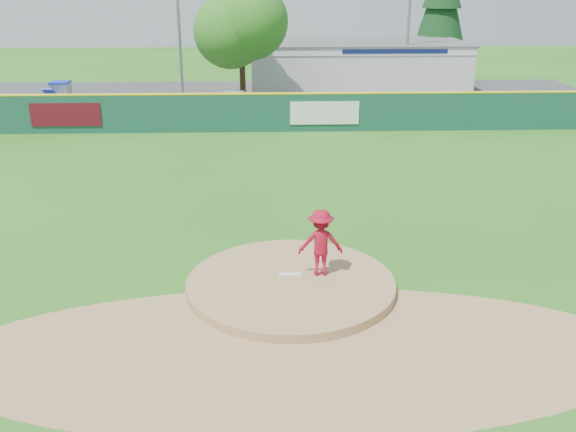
{
  "coord_description": "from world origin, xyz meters",
  "views": [
    {
      "loc": [
        -0.61,
        -15.16,
        7.8
      ],
      "look_at": [
        0.0,
        2.0,
        1.3
      ],
      "focal_mm": 40.0,
      "sensor_mm": 36.0,
      "label": 1
    }
  ],
  "objects_px": {
    "conifer_tree": "(442,5)",
    "light_pole_left": "(177,4)",
    "van": "(241,102)",
    "light_pole_right": "(409,10)",
    "pitcher": "(321,243)",
    "deciduous_tree": "(241,31)",
    "pool_building_grp": "(356,64)",
    "playground_slide": "(61,95)"
  },
  "relations": [
    {
      "from": "pool_building_grp",
      "to": "deciduous_tree",
      "type": "distance_m",
      "value": 11.01
    },
    {
      "from": "playground_slide",
      "to": "deciduous_tree",
      "type": "height_order",
      "value": "deciduous_tree"
    },
    {
      "from": "deciduous_tree",
      "to": "pitcher",
      "type": "bearing_deg",
      "value": -83.51
    },
    {
      "from": "pitcher",
      "to": "conifer_tree",
      "type": "relative_size",
      "value": 0.19
    },
    {
      "from": "van",
      "to": "deciduous_tree",
      "type": "distance_m",
      "value": 4.34
    },
    {
      "from": "pool_building_grp",
      "to": "pitcher",
      "type": "bearing_deg",
      "value": -99.33
    },
    {
      "from": "light_pole_left",
      "to": "pool_building_grp",
      "type": "bearing_deg",
      "value": 22.6
    },
    {
      "from": "pitcher",
      "to": "light_pole_left",
      "type": "relative_size",
      "value": 0.17
    },
    {
      "from": "playground_slide",
      "to": "pitcher",
      "type": "bearing_deg",
      "value": -60.02
    },
    {
      "from": "pool_building_grp",
      "to": "conifer_tree",
      "type": "relative_size",
      "value": 1.6
    },
    {
      "from": "van",
      "to": "conifer_tree",
      "type": "bearing_deg",
      "value": -48.8
    },
    {
      "from": "van",
      "to": "light_pole_right",
      "type": "relative_size",
      "value": 0.46
    },
    {
      "from": "deciduous_tree",
      "to": "light_pole_right",
      "type": "xyz_separation_m",
      "value": [
        11.0,
        4.0,
        0.99
      ]
    },
    {
      "from": "conifer_tree",
      "to": "light_pole_right",
      "type": "xyz_separation_m",
      "value": [
        -4.0,
        -7.0,
        0.0
      ]
    },
    {
      "from": "pool_building_grp",
      "to": "light_pole_left",
      "type": "relative_size",
      "value": 1.38
    },
    {
      "from": "pitcher",
      "to": "pool_building_grp",
      "type": "distance_m",
      "value": 32.06
    },
    {
      "from": "pool_building_grp",
      "to": "conifer_tree",
      "type": "bearing_deg",
      "value": 29.78
    },
    {
      "from": "conifer_tree",
      "to": "pitcher",
      "type": "bearing_deg",
      "value": -108.89
    },
    {
      "from": "pool_building_grp",
      "to": "van",
      "type": "bearing_deg",
      "value": -132.13
    },
    {
      "from": "conifer_tree",
      "to": "light_pole_left",
      "type": "height_order",
      "value": "light_pole_left"
    },
    {
      "from": "deciduous_tree",
      "to": "conifer_tree",
      "type": "relative_size",
      "value": 0.77
    },
    {
      "from": "van",
      "to": "light_pole_left",
      "type": "bearing_deg",
      "value": 45.92
    },
    {
      "from": "conifer_tree",
      "to": "light_pole_left",
      "type": "xyz_separation_m",
      "value": [
        -19.0,
        -9.0,
        0.51
      ]
    },
    {
      "from": "pitcher",
      "to": "deciduous_tree",
      "type": "height_order",
      "value": "deciduous_tree"
    },
    {
      "from": "pitcher",
      "to": "deciduous_tree",
      "type": "bearing_deg",
      "value": -83.77
    },
    {
      "from": "van",
      "to": "conifer_tree",
      "type": "distance_m",
      "value": 20.42
    },
    {
      "from": "deciduous_tree",
      "to": "light_pole_right",
      "type": "bearing_deg",
      "value": 19.98
    },
    {
      "from": "pitcher",
      "to": "deciduous_tree",
      "type": "xyz_separation_m",
      "value": [
        -2.81,
        24.64,
        3.39
      ]
    },
    {
      "from": "deciduous_tree",
      "to": "pool_building_grp",
      "type": "bearing_deg",
      "value": 41.16
    },
    {
      "from": "van",
      "to": "pool_building_grp",
      "type": "bearing_deg",
      "value": -41.55
    },
    {
      "from": "conifer_tree",
      "to": "light_pole_left",
      "type": "distance_m",
      "value": 21.03
    },
    {
      "from": "deciduous_tree",
      "to": "conifer_tree",
      "type": "bearing_deg",
      "value": 36.25
    },
    {
      "from": "pool_building_grp",
      "to": "light_pole_right",
      "type": "xyz_separation_m",
      "value": [
        3.0,
        -2.99,
        3.88
      ]
    },
    {
      "from": "pitcher",
      "to": "light_pole_right",
      "type": "height_order",
      "value": "light_pole_right"
    },
    {
      "from": "pool_building_grp",
      "to": "deciduous_tree",
      "type": "bearing_deg",
      "value": -138.84
    },
    {
      "from": "light_pole_right",
      "to": "pitcher",
      "type": "bearing_deg",
      "value": -105.97
    },
    {
      "from": "light_pole_left",
      "to": "light_pole_right",
      "type": "height_order",
      "value": "light_pole_left"
    },
    {
      "from": "van",
      "to": "deciduous_tree",
      "type": "relative_size",
      "value": 0.62
    },
    {
      "from": "van",
      "to": "light_pole_left",
      "type": "distance_m",
      "value": 7.74
    },
    {
      "from": "pitcher",
      "to": "conifer_tree",
      "type": "xyz_separation_m",
      "value": [
        12.19,
        35.64,
        4.38
      ]
    },
    {
      "from": "playground_slide",
      "to": "light_pole_right",
      "type": "xyz_separation_m",
      "value": [
        22.04,
        4.63,
        4.68
      ]
    },
    {
      "from": "van",
      "to": "pool_building_grp",
      "type": "xyz_separation_m",
      "value": [
        8.05,
        8.9,
        1.01
      ]
    }
  ]
}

